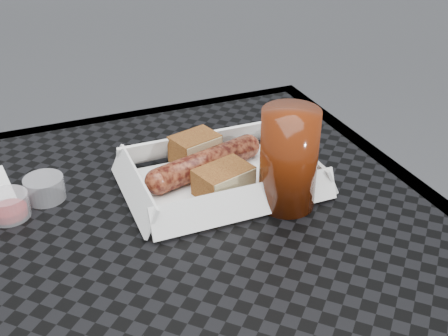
% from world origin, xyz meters
% --- Properties ---
extents(patio_table, '(0.80, 0.80, 0.74)m').
position_xyz_m(patio_table, '(0.00, 0.00, 0.67)').
color(patio_table, black).
rests_on(patio_table, ground).
extents(food_tray, '(0.22, 0.15, 0.00)m').
position_xyz_m(food_tray, '(0.15, 0.13, 0.75)').
color(food_tray, white).
rests_on(food_tray, patio_table).
extents(bratwurst, '(0.18, 0.08, 0.03)m').
position_xyz_m(bratwurst, '(0.13, 0.15, 0.77)').
color(bratwurst, brown).
rests_on(bratwurst, food_tray).
extents(bread_near, '(0.07, 0.06, 0.04)m').
position_xyz_m(bread_near, '(0.13, 0.19, 0.77)').
color(bread_near, brown).
rests_on(bread_near, food_tray).
extents(bread_far, '(0.08, 0.06, 0.04)m').
position_xyz_m(bread_far, '(0.14, 0.10, 0.77)').
color(bread_far, brown).
rests_on(bread_far, food_tray).
extents(veg_garnish, '(0.03, 0.03, 0.00)m').
position_xyz_m(veg_garnish, '(0.22, 0.09, 0.75)').
color(veg_garnish, '#F7410A').
rests_on(veg_garnish, food_tray).
extents(condiment_cup_sauce, '(0.05, 0.05, 0.03)m').
position_xyz_m(condiment_cup_sauce, '(-0.12, 0.16, 0.76)').
color(condiment_cup_sauce, maroon).
rests_on(condiment_cup_sauce, patio_table).
extents(condiment_cup_empty, '(0.05, 0.05, 0.03)m').
position_xyz_m(condiment_cup_empty, '(-0.07, 0.18, 0.76)').
color(condiment_cup_empty, silver).
rests_on(condiment_cup_empty, patio_table).
extents(drink_glass, '(0.07, 0.07, 0.13)m').
position_xyz_m(drink_glass, '(0.20, 0.05, 0.81)').
color(drink_glass, '#4B1806').
rests_on(drink_glass, patio_table).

